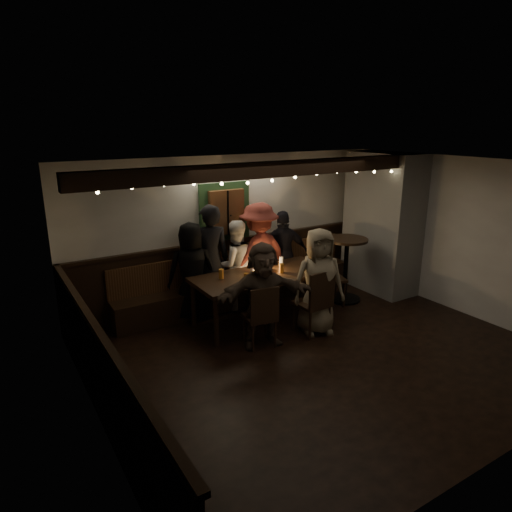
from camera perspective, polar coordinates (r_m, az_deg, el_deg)
room at (r=7.86m, az=7.86°, el=1.11°), size 6.02×5.01×2.62m
dining_table at (r=7.29m, az=0.83°, el=-2.76°), size 2.25×0.96×0.97m
chair_near_left at (r=6.50m, az=0.75°, el=-7.18°), size 0.49×0.49×0.94m
chair_near_right at (r=6.91m, az=7.58°, el=-5.36°), size 0.49×0.49×1.04m
chair_end at (r=8.07m, az=8.68°, el=-2.16°), size 0.59×0.59×1.04m
high_top at (r=8.31m, az=11.19°, el=-0.66°), size 0.72×0.72×1.16m
person_a at (r=7.45m, az=-8.01°, el=-1.91°), size 0.90×0.71×1.61m
person_b at (r=7.61m, az=-5.78°, el=-0.45°), size 0.76×0.58×1.86m
person_c at (r=7.81m, az=-2.61°, el=-1.11°), size 0.85×0.72×1.56m
person_d at (r=7.91m, az=0.37°, el=0.15°), size 1.27×0.85×1.82m
person_e at (r=8.39m, az=3.43°, el=0.28°), size 1.01×0.70×1.60m
person_f at (r=6.49m, az=0.82°, el=-4.91°), size 1.49×0.74×1.54m
person_g at (r=6.94m, az=7.79°, el=-3.18°), size 0.92×0.74×1.64m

